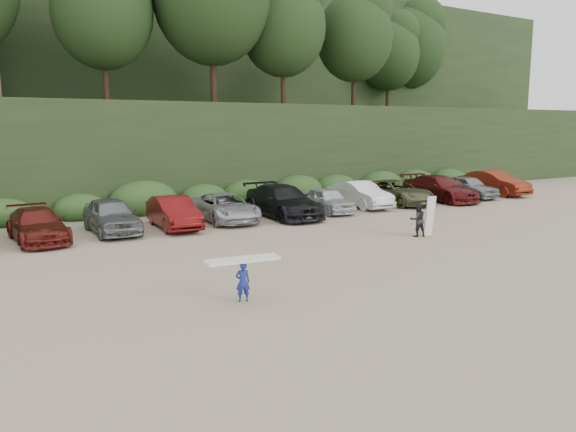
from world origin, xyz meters
TOP-DOWN VIEW (x-y plane):
  - ground at (0.00, 0.00)m, footprint 120.00×120.00m
  - hillside_backdrop at (-0.26, 35.93)m, footprint 90.00×41.50m
  - parked_cars at (2.10, 9.95)m, footprint 39.08×6.54m
  - child_surfer at (-4.72, -1.76)m, footprint 2.05×0.81m
  - adult_surfer at (5.76, 2.22)m, footprint 1.20×0.73m

SIDE VIEW (x-z plane):
  - ground at x=0.00m, z-range 0.00..0.00m
  - adult_surfer at x=5.76m, z-range -0.12..1.60m
  - parked_cars at x=2.10m, z-range -0.07..1.58m
  - child_surfer at x=-4.72m, z-range 0.22..1.41m
  - hillside_backdrop at x=-0.26m, z-range -2.78..25.22m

